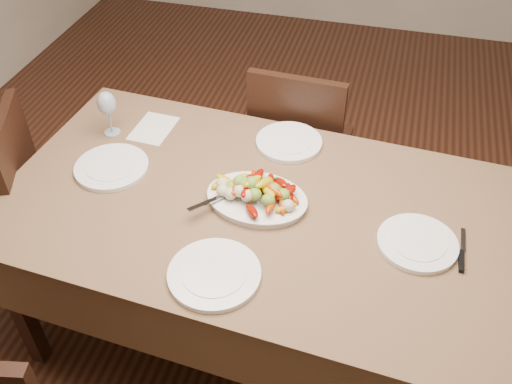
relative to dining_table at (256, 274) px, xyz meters
The scene contains 13 objects.
floor 0.47m from the dining_table, 34.45° to the left, with size 6.00×6.00×0.00m, color #371C10.
dining_table is the anchor object (origin of this frame).
chair_far 0.77m from the dining_table, 87.95° to the left, with size 0.42×0.42×0.95m, color black, non-canonical shape.
serving_platter 0.39m from the dining_table, 91.02° to the left, with size 0.35×0.26×0.02m, color white.
roasted_vegetables 0.45m from the dining_table, 91.02° to the left, with size 0.29×0.19×0.09m, color #740B02, non-canonical shape.
serving_spoon 0.43m from the dining_table, 163.49° to the right, with size 0.28×0.06×0.03m, color #9EA0A8, non-canonical shape.
plate_left 0.70m from the dining_table, behind, with size 0.28×0.28×0.02m, color white.
plate_right 0.69m from the dining_table, ahead, with size 0.26×0.26×0.02m, color white.
plate_far 0.54m from the dining_table, 84.85° to the left, with size 0.27×0.27×0.02m, color white.
plate_near 0.52m from the dining_table, 96.70° to the right, with size 0.29×0.29×0.02m, color white.
wine_glass 0.88m from the dining_table, 158.71° to the left, with size 0.08×0.08×0.20m, color #8C99A5, non-canonical shape.
menu_card 0.74m from the dining_table, 147.59° to the left, with size 0.15×0.21×0.00m, color silver.
table_knife 0.80m from the dining_table, ahead, with size 0.02×0.20×0.01m, color #9EA0A8, non-canonical shape.
Camera 1 is at (0.16, -1.58, 2.14)m, focal length 40.00 mm.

